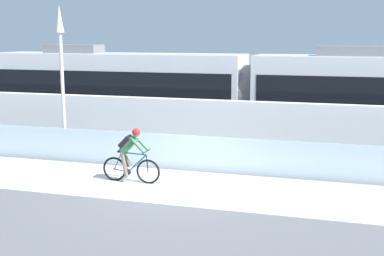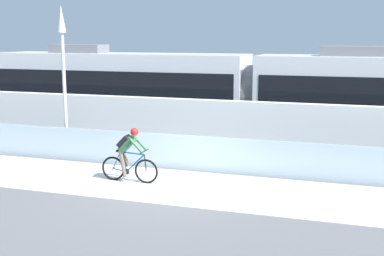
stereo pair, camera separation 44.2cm
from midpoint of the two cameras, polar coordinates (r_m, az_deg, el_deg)
name	(u,v)px [view 1 (the left image)]	position (r m, az deg, el deg)	size (l,w,h in m)	color
ground_plane	(172,186)	(14.41, -3.17, -6.55)	(200.00, 200.00, 0.00)	slate
bike_path_deck	(172,186)	(14.40, -3.17, -6.53)	(32.00, 3.20, 0.01)	silver
glass_parapet	(190,153)	(15.96, -1.00, -2.80)	(32.00, 0.05, 1.10)	silver
concrete_barrier_wall	(205,128)	(17.56, 0.72, -0.05)	(32.00, 0.36, 2.02)	white
tram_rail_near	(220,142)	(20.11, 2.59, -1.63)	(32.00, 0.08, 0.01)	#595654
tram_rail_far	(228,136)	(21.48, 3.49, -0.86)	(32.00, 0.08, 0.01)	#595654
tram	(249,94)	(20.30, 5.82, 3.84)	(22.56, 2.54, 3.81)	silver
cyclist_on_bike	(130,156)	(14.64, -7.83, -3.11)	(1.77, 0.58, 1.61)	black
lamp_post_antenna	(61,63)	(17.74, -15.24, 7.13)	(0.28, 0.28, 5.20)	gray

